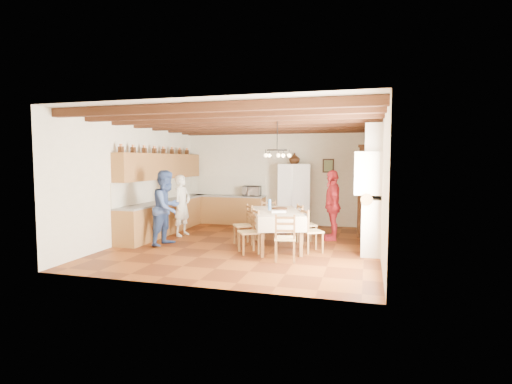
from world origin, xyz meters
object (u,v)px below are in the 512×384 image
person_woman_blue (167,208)px  microwave (252,191)px  hutch (369,190)px  person_man (182,205)px  chair_left_far (243,225)px  chair_right_near (312,230)px  chair_left_near (249,231)px  chair_right_far (307,224)px  chair_end_near (285,237)px  person_woman_red (332,205)px  chair_end_far (270,220)px  refrigerator (294,195)px  dining_table (277,214)px

person_woman_blue → microwave: bearing=-9.4°
hutch → person_man: (-4.81, -1.55, -0.39)m
hutch → chair_left_far: 3.71m
hutch → person_woman_blue: size_ratio=1.35×
person_man → person_woman_blue: bearing=-160.7°
chair_right_near → person_man: (-3.61, 0.97, 0.34)m
hutch → chair_right_near: hutch is taller
chair_left_near → person_woman_blue: 2.18m
hutch → chair_right_far: 2.32m
chair_left_near → microwave: microwave is taller
chair_left_far → chair_end_near: same height
person_man → person_woman_red: 3.95m
person_woman_blue → chair_left_far: bearing=-64.9°
chair_end_far → person_woman_red: person_woman_red is taller
chair_right_far → person_man: size_ratio=0.59×
hutch → chair_right_far: (-1.44, -1.67, -0.73)m
chair_right_far → chair_end_far: same height
refrigerator → chair_left_near: bearing=-102.3°
person_woman_red → microwave: person_woman_red is taller
refrigerator → microwave: size_ratio=3.40×
refrigerator → person_man: (-2.61, -2.35, -0.14)m
person_woman_red → person_woman_blue: bearing=-77.5°
refrigerator → chair_end_far: bearing=-105.1°
dining_table → chair_right_near: (0.84, -0.19, -0.30)m
dining_table → chair_end_near: chair_end_near is taller
chair_left_far → chair_end_far: size_ratio=1.00×
chair_left_near → person_woman_blue: size_ratio=0.54×
chair_right_far → microwave: (-2.08, 2.40, 0.57)m
chair_end_far → person_man: (-2.34, -0.32, 0.34)m
chair_right_far → chair_end_near: size_ratio=1.00×
refrigerator → hutch: size_ratio=0.79×
person_man → chair_end_near: bearing=-110.3°
hutch → chair_end_near: bearing=-113.8°
person_woman_red → chair_right_far: bearing=-53.3°
hutch → chair_left_far: bearing=-141.5°
chair_right_far → chair_end_far: bearing=37.7°
chair_left_far → chair_end_near: bearing=11.5°
person_woman_red → chair_left_near: bearing=-51.2°
refrigerator → person_man: refrigerator is taller
chair_right_near → person_woman_blue: size_ratio=0.54×
chair_end_near → person_woman_blue: bearing=-24.7°
person_woman_blue → refrigerator: bearing=-26.2°
chair_left_near → person_man: 2.75m
chair_right_near → person_man: person_man is taller
chair_end_near → person_woman_red: (0.72, 2.40, 0.41)m
chair_left_near → person_woman_red: 2.58m
chair_left_far → microwave: bearing=157.9°
refrigerator → chair_left_near: size_ratio=1.98×
chair_end_near → person_woman_red: 2.54m
person_man → person_woman_red: person_woman_red is taller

